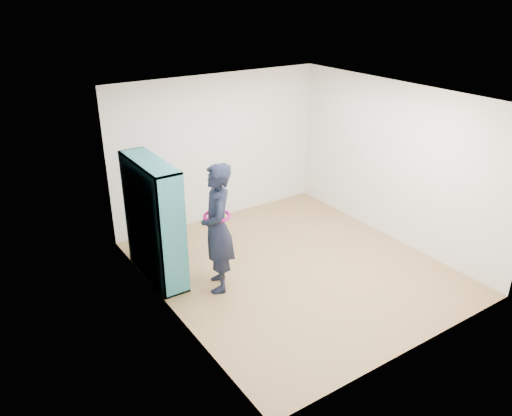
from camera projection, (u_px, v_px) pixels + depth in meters
floor at (294, 267)px, 7.60m from camera, size 4.50×4.50×0.00m
ceiling at (300, 96)px, 6.54m from camera, size 4.50×4.50×0.00m
wall_left at (166, 222)px, 6.06m from camera, size 0.02×4.50×2.60m
wall_right at (394, 163)px, 8.08m from camera, size 0.02×4.50×2.60m
wall_back at (218, 149)px, 8.78m from camera, size 4.00×0.02×2.60m
wall_front at (425, 254)px, 5.36m from camera, size 4.00×0.02×2.60m
bookshelf at (152, 223)px, 7.04m from camera, size 0.39×1.33×1.78m
person at (218, 228)px, 6.75m from camera, size 0.68×0.80×1.85m
smartphone at (206, 218)px, 6.77m from camera, size 0.04×0.08×0.12m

